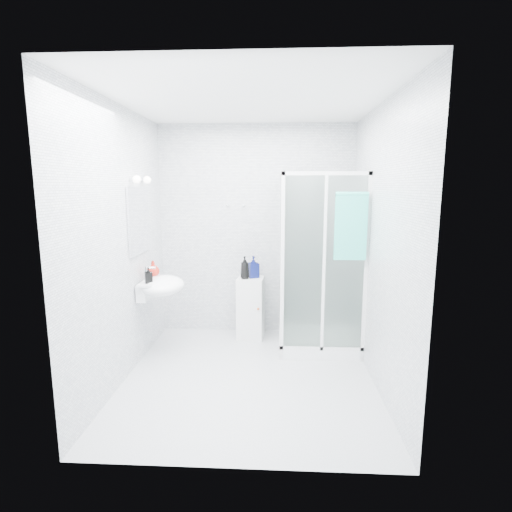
# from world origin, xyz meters

# --- Properties ---
(room) EXTENTS (2.40, 2.60, 2.60)m
(room) POSITION_xyz_m (0.00, 0.00, 1.30)
(room) COLOR silver
(room) RESTS_ON ground
(shower_enclosure) EXTENTS (0.90, 0.95, 2.00)m
(shower_enclosure) POSITION_xyz_m (0.67, 0.77, 0.45)
(shower_enclosure) COLOR white
(shower_enclosure) RESTS_ON ground
(wall_basin) EXTENTS (0.46, 0.56, 0.35)m
(wall_basin) POSITION_xyz_m (-0.99, 0.45, 0.80)
(wall_basin) COLOR white
(wall_basin) RESTS_ON ground
(mirror) EXTENTS (0.02, 0.60, 0.70)m
(mirror) POSITION_xyz_m (-1.19, 0.45, 1.50)
(mirror) COLOR white
(mirror) RESTS_ON room
(vanity_lights) EXTENTS (0.10, 0.40, 0.08)m
(vanity_lights) POSITION_xyz_m (-1.14, 0.45, 1.92)
(vanity_lights) COLOR silver
(vanity_lights) RESTS_ON room
(wall_hooks) EXTENTS (0.23, 0.06, 0.03)m
(wall_hooks) POSITION_xyz_m (-0.25, 1.26, 1.62)
(wall_hooks) COLOR silver
(wall_hooks) RESTS_ON room
(storage_cabinet) EXTENTS (0.34, 0.35, 0.76)m
(storage_cabinet) POSITION_xyz_m (-0.05, 1.06, 0.38)
(storage_cabinet) COLOR white
(storage_cabinet) RESTS_ON ground
(hand_towel) EXTENTS (0.32, 0.05, 0.68)m
(hand_towel) POSITION_xyz_m (1.00, 0.36, 1.47)
(hand_towel) COLOR #34C5AF
(hand_towel) RESTS_ON shower_enclosure
(shampoo_bottle_a) EXTENTS (0.12, 0.12, 0.27)m
(shampoo_bottle_a) POSITION_xyz_m (-0.12, 1.00, 0.89)
(shampoo_bottle_a) COLOR black
(shampoo_bottle_a) RESTS_ON storage_cabinet
(shampoo_bottle_b) EXTENTS (0.16, 0.16, 0.26)m
(shampoo_bottle_b) POSITION_xyz_m (-0.02, 1.07, 0.89)
(shampoo_bottle_b) COLOR #0D1451
(shampoo_bottle_b) RESTS_ON storage_cabinet
(soap_dispenser_orange) EXTENTS (0.15, 0.15, 0.18)m
(soap_dispenser_orange) POSITION_xyz_m (-1.11, 0.61, 0.95)
(soap_dispenser_orange) COLOR #AE1F14
(soap_dispenser_orange) RESTS_ON wall_basin
(soap_dispenser_black) EXTENTS (0.10, 0.10, 0.17)m
(soap_dispenser_black) POSITION_xyz_m (-1.06, 0.31, 0.95)
(soap_dispenser_black) COLOR black
(soap_dispenser_black) RESTS_ON wall_basin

